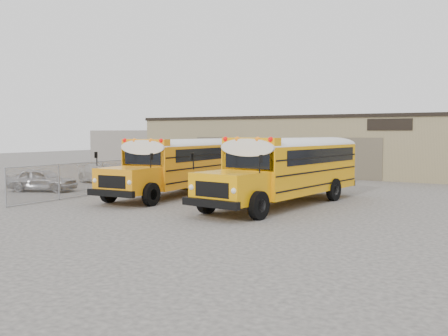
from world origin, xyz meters
The scene contains 10 objects.
ground centered at (0.00, 0.00, 0.00)m, with size 120.00×120.00×0.00m, color #45413F.
warehouse centered at (0.00, 19.99, 2.37)m, with size 30.20×10.20×4.67m.
chainlink_fence centered at (-6.00, 3.00, 0.90)m, with size 0.07×18.07×1.81m.
distant_building_left centered at (-22.00, 22.00, 1.80)m, with size 8.00×6.00×3.60m, color gray.
school_bus_left centered at (-2.51, 8.32, 1.77)m, with size 3.28×10.57×3.06m.
school_bus_right centered at (5.07, 8.02, 1.83)m, with size 3.99×11.06×3.17m.
tarp_bundle centered at (2.16, -0.68, 0.83)m, with size 1.38×1.32×1.62m.
car_silver centered at (-9.79, -0.87, 0.66)m, with size 1.57×3.89×1.33m, color #A4A4A9.
car_white centered at (-10.24, 4.36, 0.63)m, with size 1.77×4.35×1.26m, color beige.
car_dark centered at (-8.96, 9.73, 0.83)m, with size 1.76×5.04×1.66m, color black.
Camera 1 is at (13.37, -20.08, 3.31)m, focal length 40.00 mm.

